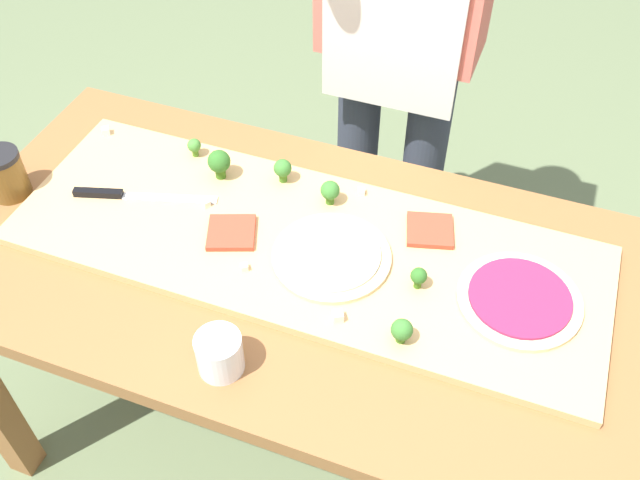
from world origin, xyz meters
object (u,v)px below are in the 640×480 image
Objects in this scene: cheese_crumble_a at (338,316)px; cheese_crumble_e at (361,191)px; broccoli_floret_back_right at (402,330)px; cheese_crumble_b at (244,267)px; pizza_whole_beet_magenta at (519,299)px; pizza_whole_cheese_artichoke at (331,256)px; broccoli_floret_center_right at (283,169)px; cook_center at (403,13)px; pizza_slice_near_right at (430,230)px; broccoli_floret_center_left at (219,162)px; broccoli_floret_front_right at (419,277)px; pizza_slice_near_left at (231,233)px; flour_cup at (220,355)px; prep_table at (322,302)px; chefs_knife at (125,195)px; cheese_crumble_d at (106,131)px; sauce_jar at (5,174)px; cheese_crumble_c at (206,203)px; broccoli_floret_back_left at (330,191)px; broccoli_floret_front_left at (194,146)px.

cheese_crumble_a reaches higher than cheese_crumble_e.
broccoli_floret_back_right is 3.77× the size of cheese_crumble_b.
broccoli_floret_back_right is (-0.19, -0.17, 0.02)m from pizza_whole_beet_magenta.
cheese_crumble_a is (0.06, -0.14, 0.00)m from pizza_whole_cheese_artichoke.
cook_center is (0.13, 0.46, 0.17)m from broccoli_floret_center_right.
cook_center is (-0.22, 0.50, 0.20)m from pizza_slice_near_right.
broccoli_floret_center_left reaches higher than broccoli_floret_front_right.
broccoli_floret_front_right is 3.47× the size of cheese_crumble_b.
broccoli_floret_center_right is 0.18m from cheese_crumble_e.
flour_cup is at bearing -68.17° from pizza_slice_near_left.
pizza_whole_beet_magenta is 4.93× the size of broccoli_floret_front_right.
pizza_whole_beet_magenta is at bearing -10.21° from broccoli_floret_center_left.
chefs_knife reaches higher than prep_table.
pizza_slice_near_left is (-0.21, 0.01, 0.13)m from prep_table.
chefs_knife is 20.38× the size of cheese_crumble_e.
pizza_whole_beet_magenta is at bearing -16.22° from broccoli_floret_center_right.
cheese_crumble_b is 0.22m from flour_cup.
cheese_crumble_d is (-0.64, 0.21, 0.13)m from prep_table.
cheese_crumble_d is at bearing 67.27° from sauce_jar.
cheese_crumble_c is at bearing 170.93° from pizza_whole_cheese_artichoke.
broccoli_floret_back_left is at bearing 84.48° from flour_cup.
pizza_whole_cheese_artichoke reaches higher than cheese_crumble_b.
flour_cup is (-0.17, -0.16, 0.01)m from cheese_crumble_a.
cheese_crumble_b is at bearing -111.18° from broccoli_floret_back_left.
broccoli_floret_back_left is at bearing 145.82° from broccoli_floret_front_right.
broccoli_floret_back_right reaches higher than broccoli_floret_front_left.
cook_center reaches higher than sauce_jar.
cheese_crumble_b is at bearing 103.31° from flour_cup.
pizza_whole_beet_magenta reaches higher than cheese_crumble_b.
broccoli_floret_front_right is at bearing -34.18° from broccoli_floret_back_left.
broccoli_floret_center_right is 0.41m from cheese_crumble_a.
cheese_crumble_d is at bearing -143.27° from cook_center.
cheese_crumble_c is at bearing 166.81° from prep_table.
pizza_slice_near_right is 1.96× the size of broccoli_floret_front_right.
cheese_crumble_a is (-0.11, -0.28, 0.00)m from pizza_slice_near_right.
cook_center is at bearing 124.63° from pizza_whole_beet_magenta.
broccoli_floret_center_right is 0.51m from cook_center.
cheese_crumble_b is 0.33m from cheese_crumble_e.
broccoli_floret_back_right reaches higher than pizza_slice_near_left.
pizza_whole_cheese_artichoke reaches higher than cheese_crumble_c.
cheese_crumble_b reaches higher than prep_table.
broccoli_floret_back_left is 0.51× the size of sauce_jar.
cheese_crumble_d reaches higher than pizza_slice_near_right.
broccoli_floret_center_right is at bearing 99.29° from flour_cup.
sauce_jar is at bearing 158.65° from flour_cup.
pizza_slice_near_right is (0.18, 0.16, 0.13)m from prep_table.
pizza_whole_cheese_artichoke is at bearing 176.64° from broccoli_floret_front_right.
cheese_crumble_c is at bearing -157.24° from broccoli_floret_back_left.
pizza_whole_cheese_artichoke is at bearing -9.07° from cheese_crumble_c.
broccoli_floret_front_right is at bearing 91.96° from broccoli_floret_back_right.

